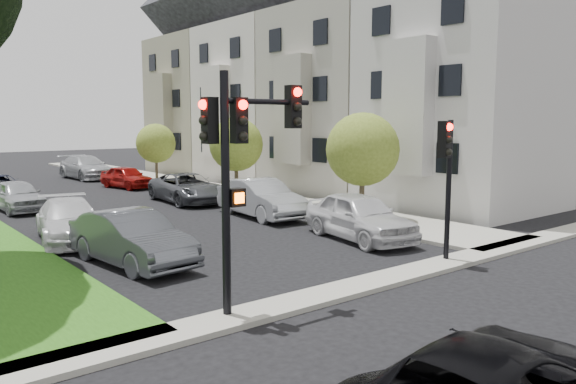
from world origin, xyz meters
TOP-DOWN VIEW (x-y plane):
  - ground at (0.00, 0.00)m, footprint 140.00×140.00m
  - sidewalk_right at (6.75, 24.00)m, footprint 3.50×44.00m
  - sidewalk_cross at (0.00, 2.00)m, footprint 60.00×1.00m
  - house_a at (12.45, 8.00)m, footprint 7.70×7.55m
  - house_b at (12.45, 15.50)m, footprint 7.70×7.55m
  - house_c at (12.45, 23.00)m, footprint 7.70×7.55m
  - house_d at (12.45, 30.50)m, footprint 7.70×7.55m
  - small_tree_a at (6.20, 8.13)m, footprint 2.86×2.86m
  - small_tree_b at (6.20, 17.01)m, footprint 2.75×2.75m
  - small_tree_c at (6.20, 26.31)m, footprint 2.51×2.51m
  - traffic_signal_main at (-3.41, 2.23)m, footprint 2.40×0.62m
  - traffic_signal_secondary at (3.32, 2.19)m, footprint 0.52×0.42m
  - car_parked_0 at (3.76, 5.87)m, footprint 2.70×4.94m
  - car_parked_1 at (3.76, 11.49)m, footprint 2.08×4.92m
  - car_parked_2 at (3.44, 17.15)m, footprint 2.72×5.26m
  - car_parked_3 at (3.43, 24.49)m, footprint 2.22×4.09m
  - car_parked_4 at (3.40, 31.34)m, footprint 2.56×5.58m
  - car_parked_5 at (-3.54, 7.46)m, footprint 2.08×4.70m
  - car_parked_6 at (-3.87, 11.75)m, footprint 2.79×4.98m
  - car_parked_7 at (-3.69, 19.45)m, footprint 1.82×4.12m

SIDE VIEW (x-z plane):
  - ground at x=0.00m, z-range 0.00..0.00m
  - sidewalk_right at x=6.75m, z-range 0.00..0.12m
  - sidewalk_cross at x=0.00m, z-range 0.00..0.12m
  - car_parked_3 at x=3.43m, z-range 0.00..1.32m
  - car_parked_6 at x=-3.87m, z-range 0.00..1.36m
  - car_parked_7 at x=-3.69m, z-range 0.00..1.38m
  - car_parked_2 at x=3.44m, z-range 0.00..1.42m
  - car_parked_5 at x=-3.54m, z-range 0.00..1.50m
  - car_parked_1 at x=3.76m, z-range 0.00..1.58m
  - car_parked_4 at x=3.40m, z-range 0.00..1.58m
  - car_parked_0 at x=3.76m, z-range 0.00..1.59m
  - small_tree_c at x=6.20m, z-range 0.62..4.39m
  - small_tree_b at x=6.20m, z-range 0.68..4.81m
  - traffic_signal_secondary at x=3.32m, z-range 0.79..4.77m
  - small_tree_a at x=6.20m, z-range 0.71..4.99m
  - traffic_signal_main at x=-3.41m, z-range 0.93..5.85m
  - house_a at x=12.45m, z-range -1.05..14.92m
  - house_b at x=12.45m, z-range -1.05..14.92m
  - house_c at x=12.45m, z-range -1.05..14.92m
  - house_d at x=12.45m, z-range -1.05..14.92m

